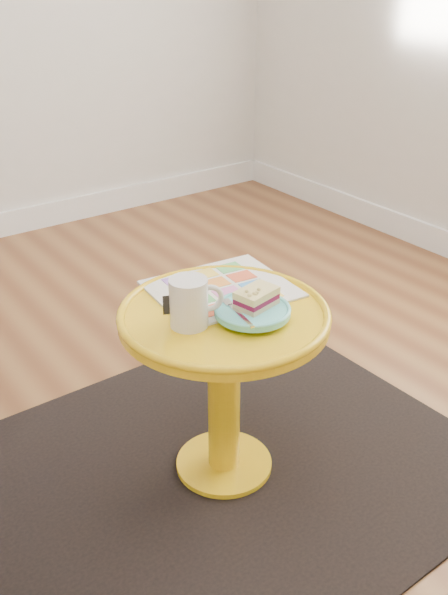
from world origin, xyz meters
TOP-DOWN VIEW (x-y plane):
  - floor at (0.00, 0.00)m, footprint 4.00×4.00m
  - rug at (0.36, 0.04)m, footprint 1.32×1.12m
  - side_table at (0.36, 0.04)m, footprint 0.50×0.50m
  - newspaper at (0.42, 0.14)m, footprint 0.36×0.32m
  - mug at (0.26, 0.04)m, footprint 0.12×0.09m
  - plate at (0.40, -0.02)m, footprint 0.18×0.18m
  - cake_slice at (0.41, -0.01)m, footprint 0.11×0.08m
  - fork at (0.35, -0.01)m, footprint 0.04×0.14m

SIDE VIEW (x-z plane):
  - floor at x=0.00m, z-range 0.00..0.00m
  - rug at x=0.36m, z-range 0.00..0.01m
  - side_table at x=0.36m, z-range 0.10..0.58m
  - newspaper at x=0.42m, z-range 0.48..0.48m
  - plate at x=0.40m, z-range 0.48..0.50m
  - fork at x=0.35m, z-range 0.50..0.50m
  - cake_slice at x=0.41m, z-range 0.50..0.54m
  - mug at x=0.26m, z-range 0.48..0.59m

